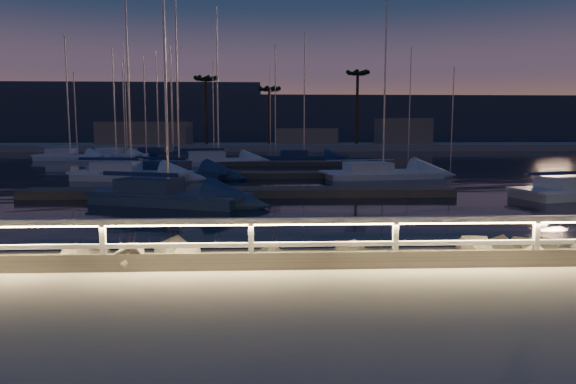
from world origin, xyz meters
The scene contains 19 objects.
ground centered at (0.00, 0.00, 0.00)m, with size 400.00×400.00×0.00m, color #A7A096.
harbor_water centered at (0.00, 31.22, -0.97)m, with size 400.00×440.00×0.60m.
guard_rail centered at (-0.07, 0.00, 0.77)m, with size 44.11×0.12×1.06m.
riprap centered at (-0.17, 1.05, -0.12)m, with size 39.71×2.78×1.38m.
floating_docks centered at (0.00, 32.50, -0.40)m, with size 22.00×36.00×0.40m.
far_shore centered at (-0.12, 74.05, 0.29)m, with size 160.00×14.00×5.20m.
palm_left centered at (-8.00, 72.00, 10.14)m, with size 3.00×3.00×11.20m.
palm_center centered at (2.00, 73.00, 8.78)m, with size 3.00×3.00×9.70m.
palm_right centered at (16.00, 72.00, 11.03)m, with size 3.00×3.00×12.20m.
distant_hills centered at (-22.13, 133.69, 4.74)m, with size 230.00×37.50×18.00m.
sailboat_b centered at (-3.35, 13.34, -0.16)m, with size 7.90×4.61×13.03m.
sailboat_f centered at (-7.95, 24.60, -0.15)m, with size 8.42×3.62×13.91m.
sailboat_g centered at (-4.98, 26.17, -0.17)m, with size 8.42×5.42×13.95m.
sailboat_h centered at (9.26, 24.95, -0.17)m, with size 8.87×3.87×14.53m.
sailboat_i centered at (-20.22, 46.80, -0.13)m, with size 8.20×3.51×13.62m.
sailboat_j centered at (-3.36, 38.51, -0.13)m, with size 8.97×5.11×14.76m.
sailboat_k centered at (5.26, 44.98, -0.17)m, with size 8.27×3.24×13.68m.
sailboat_m centered at (-16.19, 50.21, -0.15)m, with size 7.64×4.71×12.71m.
sailboat_n centered at (-11.99, 53.40, -0.17)m, with size 7.72×2.91×12.87m.
Camera 1 is at (1.30, -10.35, 2.88)m, focal length 32.00 mm.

